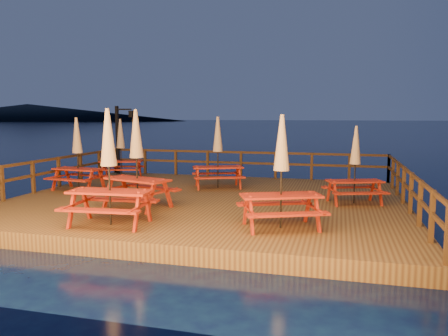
% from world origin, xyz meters
% --- Properties ---
extents(ground, '(500.00, 500.00, 0.00)m').
position_xyz_m(ground, '(0.00, 0.00, 0.00)').
color(ground, black).
rests_on(ground, ground).
extents(deck, '(12.00, 10.00, 0.40)m').
position_xyz_m(deck, '(0.00, 0.00, 0.20)').
color(deck, '#4C3118').
rests_on(deck, ground).
extents(deck_piles, '(11.44, 9.44, 1.40)m').
position_xyz_m(deck_piles, '(0.00, 0.00, -0.30)').
color(deck_piles, '#332410').
rests_on(deck_piles, ground).
extents(railing, '(11.80, 9.75, 1.10)m').
position_xyz_m(railing, '(0.00, 1.78, 1.16)').
color(railing, '#332410').
rests_on(railing, deck).
extents(lamp_post, '(0.85, 0.18, 3.00)m').
position_xyz_m(lamp_post, '(-5.39, 4.55, 2.20)').
color(lamp_post, black).
rests_on(lamp_post, deck).
extents(headland_left, '(180.00, 84.00, 9.00)m').
position_xyz_m(headland_left, '(-160.00, 190.00, 4.50)').
color(headland_left, black).
rests_on(headland_left, ground).
extents(picnic_table_0, '(2.03, 1.82, 2.45)m').
position_xyz_m(picnic_table_0, '(-4.70, 3.24, 1.67)').
color(picnic_table_0, maroon).
rests_on(picnic_table_0, deck).
extents(picnic_table_1, '(2.05, 1.73, 2.76)m').
position_xyz_m(picnic_table_1, '(-1.23, -3.82, 1.83)').
color(picnic_table_1, maroon).
rests_on(picnic_table_1, deck).
extents(picnic_table_2, '(1.94, 1.77, 2.29)m').
position_xyz_m(picnic_table_2, '(4.45, 0.32, 1.59)').
color(picnic_table_2, maroon).
rests_on(picnic_table_2, deck).
extents(picnic_table_3, '(2.27, 2.10, 2.61)m').
position_xyz_m(picnic_table_3, '(2.72, -3.07, 1.76)').
color(picnic_table_3, maroon).
rests_on(picnic_table_3, deck).
extents(picnic_table_4, '(1.92, 1.65, 2.52)m').
position_xyz_m(picnic_table_4, '(-4.79, 0.30, 1.71)').
color(picnic_table_4, maroon).
rests_on(picnic_table_4, deck).
extents(picnic_table_5, '(2.31, 2.09, 2.76)m').
position_xyz_m(picnic_table_5, '(-1.49, -1.84, 1.83)').
color(picnic_table_5, maroon).
rests_on(picnic_table_5, deck).
extents(picnic_table_6, '(2.20, 2.03, 2.55)m').
position_xyz_m(picnic_table_6, '(-0.22, 2.02, 1.72)').
color(picnic_table_6, maroon).
rests_on(picnic_table_6, deck).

